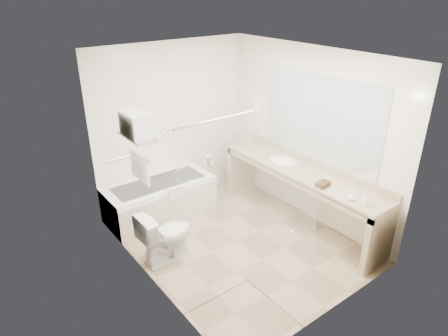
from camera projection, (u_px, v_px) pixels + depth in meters
floor at (237, 241)px, 5.50m from camera, size 3.20×3.20×0.00m
ceiling at (240, 55)px, 4.44m from camera, size 2.60×3.20×0.10m
wall_back at (173, 125)px, 6.12m from camera, size 2.60×0.10×2.50m
wall_front at (344, 212)px, 3.81m from camera, size 2.60×0.10×2.50m
wall_left at (144, 188)px, 4.26m from camera, size 0.10×3.20×2.50m
wall_right at (309, 136)px, 5.68m from camera, size 0.10×3.20×2.50m
bathtub at (160, 199)px, 6.00m from camera, size 1.60×0.73×0.59m
grab_bar_short at (118, 158)px, 5.70m from camera, size 0.40×0.03×0.03m
grab_bar_long at (172, 126)px, 6.07m from camera, size 0.53×0.03×0.33m
shower_enclosure at (247, 219)px, 4.03m from camera, size 0.96×0.91×2.11m
towel_shelf at (136, 132)px, 4.37m from camera, size 0.24×0.55×0.81m
vanity_counter at (300, 183)px, 5.68m from camera, size 0.55×2.70×0.95m
sink at (283, 162)px, 5.91m from camera, size 0.40×0.52×0.14m
faucet at (290, 153)px, 5.94m from camera, size 0.03×0.03×0.14m
mirror at (319, 118)px, 5.44m from camera, size 0.02×2.00×1.20m
hairdryer_unit at (258, 106)px, 6.32m from camera, size 0.08×0.10×0.18m
toilet at (166, 235)px, 5.02m from camera, size 0.72×0.43×0.69m
amenity_basket at (323, 184)px, 5.13m from camera, size 0.20×0.14×0.06m
soap_bottle_a at (364, 202)px, 4.70m from camera, size 0.12×0.16×0.07m
soap_bottle_b at (351, 197)px, 4.79m from camera, size 0.12×0.14×0.10m
water_bottle_left at (272, 151)px, 5.96m from camera, size 0.06×0.06×0.21m
water_bottle_mid at (245, 139)px, 6.46m from camera, size 0.06×0.06×0.18m
water_bottle_right at (238, 140)px, 6.38m from camera, size 0.06×0.06×0.20m
drinking_glass_near at (256, 146)px, 6.26m from camera, size 0.08×0.08×0.09m
drinking_glass_far at (270, 153)px, 6.00m from camera, size 0.08×0.08×0.09m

